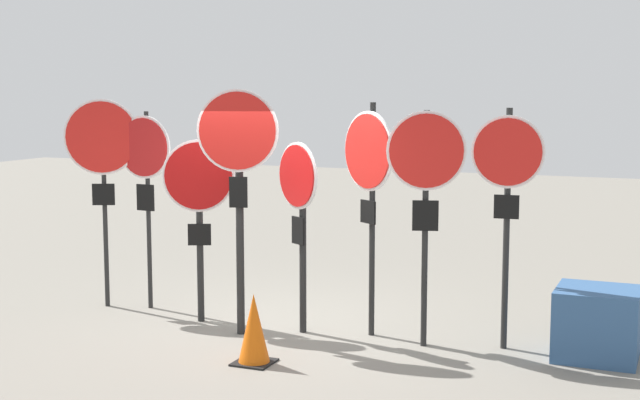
# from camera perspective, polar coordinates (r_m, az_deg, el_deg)

# --- Properties ---
(ground_plane) EXTENTS (40.00, 40.00, 0.00)m
(ground_plane) POSITION_cam_1_polar(r_m,az_deg,el_deg) (10.31, -2.78, -8.29)
(ground_plane) COLOR gray
(stop_sign_0) EXTENTS (0.87, 0.41, 2.62)m
(stop_sign_0) POSITION_cam_1_polar(r_m,az_deg,el_deg) (11.36, -13.77, 3.02)
(stop_sign_0) COLOR black
(stop_sign_0) RESTS_ON ground
(stop_sign_1) EXTENTS (0.78, 0.14, 2.47)m
(stop_sign_1) POSITION_cam_1_polar(r_m,az_deg,el_deg) (11.17, -11.14, 2.30)
(stop_sign_1) COLOR black
(stop_sign_1) RESTS_ON ground
(stop_sign_2) EXTENTS (0.77, 0.38, 2.16)m
(stop_sign_2) POSITION_cam_1_polar(r_m,az_deg,el_deg) (10.43, -7.76, 0.35)
(stop_sign_2) COLOR black
(stop_sign_2) RESTS_ON ground
(stop_sign_3) EXTENTS (0.87, 0.29, 2.74)m
(stop_sign_3) POSITION_cam_1_polar(r_m,az_deg,el_deg) (9.79, -5.25, 2.32)
(stop_sign_3) COLOR black
(stop_sign_3) RESTS_ON ground
(stop_sign_4) EXTENTS (0.64, 0.43, 2.16)m
(stop_sign_4) POSITION_cam_1_polar(r_m,az_deg,el_deg) (9.88, -1.34, 0.04)
(stop_sign_4) COLOR black
(stop_sign_4) RESTS_ON ground
(stop_sign_5) EXTENTS (0.73, 0.52, 2.59)m
(stop_sign_5) POSITION_cam_1_polar(r_m,az_deg,el_deg) (9.74, 3.15, 1.96)
(stop_sign_5) COLOR black
(stop_sign_5) RESTS_ON ground
(stop_sign_6) EXTENTS (0.80, 0.27, 2.52)m
(stop_sign_6) POSITION_cam_1_polar(r_m,az_deg,el_deg) (9.35, 6.80, 1.70)
(stop_sign_6) COLOR black
(stop_sign_6) RESTS_ON ground
(stop_sign_7) EXTENTS (0.76, 0.15, 2.54)m
(stop_sign_7) POSITION_cam_1_polar(r_m,az_deg,el_deg) (9.40, 11.90, 1.43)
(stop_sign_7) COLOR black
(stop_sign_7) RESTS_ON ground
(traffic_cone_0) EXTENTS (0.38, 0.38, 0.71)m
(traffic_cone_0) POSITION_cam_1_polar(r_m,az_deg,el_deg) (9.01, -4.25, -8.24)
(traffic_cone_0) COLOR black
(traffic_cone_0) RESTS_ON ground
(storage_crate) EXTENTS (0.82, 0.78, 0.72)m
(storage_crate) POSITION_cam_1_polar(r_m,az_deg,el_deg) (9.58, 17.31, -7.56)
(storage_crate) COLOR #335684
(storage_crate) RESTS_ON ground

